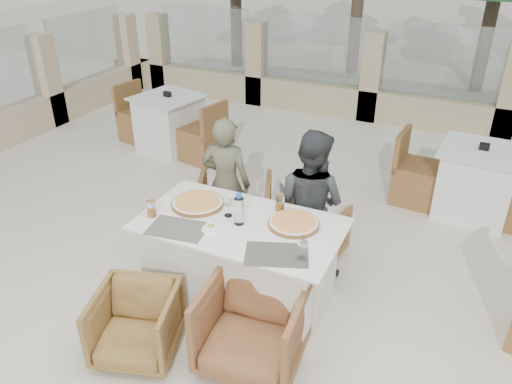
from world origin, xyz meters
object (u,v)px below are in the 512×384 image
at_px(dining_table, 241,263).
at_px(armchair_far_right, 310,232).
at_px(beer_glass_left, 151,209).
at_px(armchair_near_left, 136,324).
at_px(wine_glass_corner, 302,248).
at_px(bg_table_b, 476,183).
at_px(armchair_near_right, 253,326).
at_px(diner_left, 226,184).
at_px(pizza_right, 294,223).
at_px(olive_dish, 211,227).
at_px(pizza_left, 198,202).
at_px(wine_glass_centre, 228,206).
at_px(armchair_far_left, 234,212).
at_px(water_bottle, 239,209).
at_px(diner_right, 310,203).
at_px(bg_table_a, 170,123).

height_order(dining_table, armchair_far_right, dining_table).
bearing_deg(beer_glass_left, armchair_near_left, -68.42).
xyz_separation_m(wine_glass_corner, bg_table_b, (1.05, 2.59, -0.48)).
distance_m(armchair_near_right, diner_left, 1.61).
xyz_separation_m(armchair_near_right, diner_left, (-0.89, 1.30, 0.33)).
height_order(wine_glass_corner, armchair_far_right, wine_glass_corner).
height_order(pizza_right, diner_left, diner_left).
bearing_deg(bg_table_b, olive_dish, -121.40).
bearing_deg(dining_table, bg_table_b, 54.78).
bearing_deg(pizza_left, wine_glass_centre, -8.86).
bearing_deg(wine_glass_centre, armchair_near_left, -108.30).
distance_m(pizza_right, armchair_near_right, 0.84).
xyz_separation_m(wine_glass_corner, armchair_far_left, (-1.06, 1.03, -0.53)).
bearing_deg(pizza_right, diner_left, 146.98).
xyz_separation_m(pizza_right, water_bottle, (-0.40, -0.15, 0.11)).
height_order(dining_table, pizza_right, pizza_right).
bearing_deg(pizza_right, olive_dish, -149.38).
distance_m(pizza_right, wine_glass_centre, 0.54).
bearing_deg(pizza_right, pizza_left, -177.44).
bearing_deg(wine_glass_centre, diner_right, 51.71).
xyz_separation_m(wine_glass_centre, diner_right, (0.48, 0.61, -0.18)).
distance_m(olive_dish, armchair_far_right, 1.25).
bearing_deg(pizza_right, wine_glass_centre, -170.72).
bearing_deg(armchair_far_left, pizza_left, 69.55).
distance_m(armchair_near_right, bg_table_b, 3.18).
xyz_separation_m(armchair_far_left, armchair_near_left, (0.03, -1.63, -0.06)).
xyz_separation_m(wine_glass_corner, armchair_near_left, (-1.04, -0.60, -0.59)).
height_order(pizza_right, wine_glass_corner, wine_glass_corner).
distance_m(pizza_right, wine_glass_corner, 0.44).
distance_m(pizza_left, armchair_far_left, 0.82).
distance_m(olive_dish, armchair_far_left, 1.11).
relative_size(beer_glass_left, armchair_far_right, 0.23).
xyz_separation_m(armchair_far_right, diner_right, (0.04, -0.19, 0.41)).
height_order(wine_glass_centre, armchair_near_left, wine_glass_centre).
xyz_separation_m(wine_glass_centre, armchair_near_right, (0.51, -0.62, -0.53)).
distance_m(armchair_far_right, bg_table_b, 2.01).
bearing_deg(diner_right, wine_glass_centre, 64.27).
bearing_deg(olive_dish, armchair_near_left, -112.65).
distance_m(armchair_near_left, bg_table_b, 3.82).
bearing_deg(beer_glass_left, olive_dish, 2.21).
relative_size(dining_table, armchair_near_right, 2.21).
bearing_deg(armchair_near_right, water_bottle, 119.58).
relative_size(pizza_left, armchair_near_left, 0.73).
distance_m(dining_table, armchair_far_right, 0.92).
relative_size(olive_dish, bg_table_a, 0.07).
bearing_deg(armchair_far_right, bg_table_b, -122.07).
relative_size(armchair_far_left, armchair_near_left, 1.24).
xyz_separation_m(beer_glass_left, armchair_near_right, (1.06, -0.36, -0.51)).
distance_m(wine_glass_corner, diner_right, 0.96).
bearing_deg(armchair_near_left, water_bottle, 45.99).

